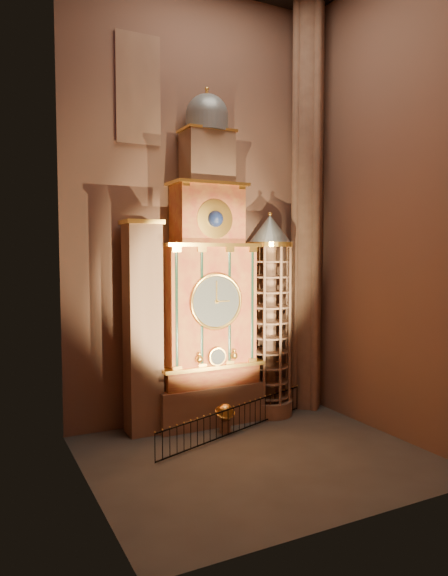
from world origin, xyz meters
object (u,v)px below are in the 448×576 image
iron_railing (237,419)px  astronomical_clock (208,292)px  celestial_globe (225,415)px  portrait_tower (143,327)px  stair_turret (269,317)px

iron_railing → astronomical_clock: bearing=104.0°
celestial_globe → iron_railing: 0.58m
astronomical_clock → iron_railing: astronomical_clock is taller
astronomical_clock → iron_railing: 6.38m
astronomical_clock → celestial_globe: 6.10m
portrait_tower → celestial_globe: 5.82m
stair_turret → celestial_globe: (-3.42, -1.53, -4.42)m
stair_turret → iron_railing: bearing=-148.0°
portrait_tower → iron_railing: bearing=-28.6°
astronomical_clock → stair_turret: 3.78m
portrait_tower → stair_turret: bearing=-2.3°
celestial_globe → iron_railing: bearing=-35.6°
astronomical_clock → celestial_globe: (0.08, -1.80, -5.83)m
astronomical_clock → stair_turret: bearing=-4.3°
astronomical_clock → stair_turret: size_ratio=1.55×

